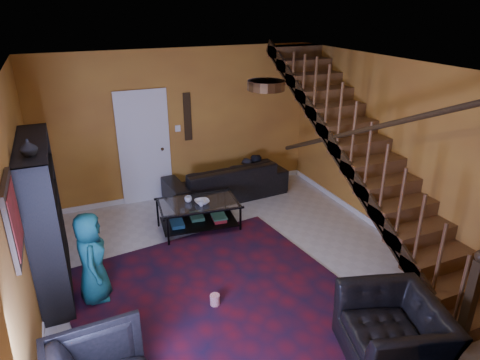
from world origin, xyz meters
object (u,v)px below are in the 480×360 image
Objects in this scene: sofa at (226,180)px; armchair_right at (393,332)px; coffee_table at (199,213)px; bookshelf at (46,220)px.

armchair_right is (0.09, -4.55, 0.01)m from sofa.
coffee_table is (-0.99, 3.52, -0.07)m from armchair_right.
bookshelf reaches higher than coffee_table.
coffee_table is at bearing 16.59° from bookshelf.
sofa is at bearing 28.45° from bookshelf.
bookshelf is 3.62m from sofa.
coffee_table is (2.24, 0.67, -0.68)m from bookshelf.
bookshelf is 4.35m from armchair_right.
armchair_right is (3.23, -2.85, -0.61)m from bookshelf.
sofa is at bearing -163.10° from armchair_right.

